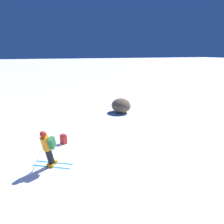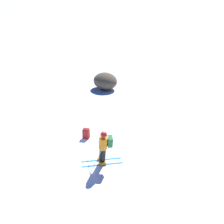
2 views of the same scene
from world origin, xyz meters
TOP-DOWN VIEW (x-y plane):
  - ground_plane at (0.00, 0.00)m, footprint 300.00×300.00m
  - skier at (0.95, -0.15)m, footprint 1.54×1.66m
  - spare_backpack at (-1.37, 0.79)m, footprint 0.37×0.34m
  - exposed_boulder_0 at (-5.83, 5.93)m, footprint 1.69×1.43m

SIDE VIEW (x-z plane):
  - ground_plane at x=0.00m, z-range 0.00..0.00m
  - spare_backpack at x=-1.37m, z-range -0.01..0.49m
  - exposed_boulder_0 at x=-5.83m, z-range 0.00..1.10m
  - skier at x=0.95m, z-range 0.08..1.82m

